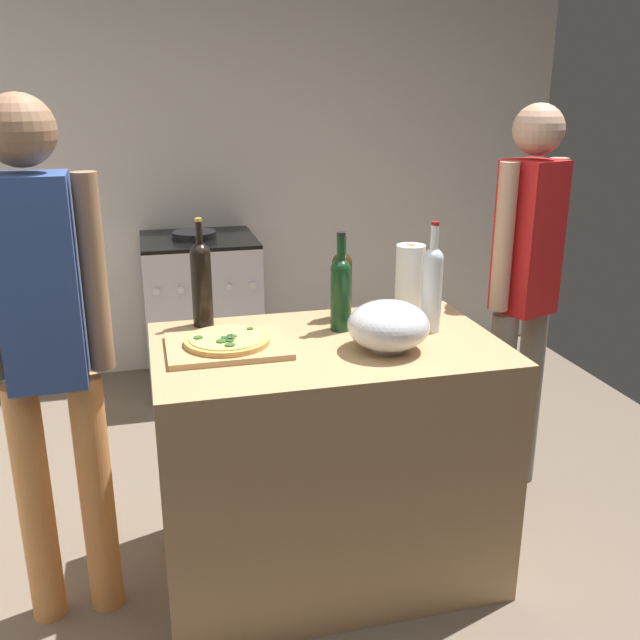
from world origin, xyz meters
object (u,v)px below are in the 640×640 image
object	(u,v)px
pizza	(227,340)
mixing_bowl	(388,326)
paper_towel_roll	(410,281)
wine_bottle_amber	(342,282)
wine_bottle_dark	(432,285)
wine_bottle_clear	(201,281)
person_in_red	(525,281)
wine_bottle_green	(339,290)
stove	(202,313)
person_in_stripes	(46,338)

from	to	relation	value
pizza	mixing_bowl	distance (m)	0.54
mixing_bowl	pizza	bearing A→B (deg)	165.01
paper_towel_roll	wine_bottle_amber	distance (m)	0.26
paper_towel_roll	wine_bottle_dark	bearing A→B (deg)	-85.31
paper_towel_roll	wine_bottle_dark	xyz separation A→B (m)	(0.01, -0.18, 0.03)
wine_bottle_clear	person_in_red	bearing A→B (deg)	1.94
wine_bottle_green	person_in_red	size ratio (longest dim) A/B	0.21
mixing_bowl	person_in_red	distance (m)	0.88
wine_bottle_green	stove	world-z (taller)	wine_bottle_green
person_in_stripes	paper_towel_roll	bearing A→B (deg)	10.54
stove	wine_bottle_amber	bearing A→B (deg)	-75.56
wine_bottle_amber	person_in_stripes	size ratio (longest dim) A/B	0.18
wine_bottle_amber	person_in_red	distance (m)	0.82
person_in_stripes	person_in_red	world-z (taller)	person_in_stripes
pizza	wine_bottle_amber	distance (m)	0.53
wine_bottle_dark	person_in_stripes	xyz separation A→B (m)	(-1.28, -0.06, -0.07)
mixing_bowl	wine_bottle_green	distance (m)	0.27
person_in_stripes	person_in_red	size ratio (longest dim) A/B	1.02
paper_towel_roll	person_in_stripes	bearing A→B (deg)	-169.46
pizza	person_in_red	xyz separation A→B (m)	(1.27, 0.32, 0.04)
wine_bottle_green	stove	size ratio (longest dim) A/B	0.37
mixing_bowl	wine_bottle_dark	world-z (taller)	wine_bottle_dark
wine_bottle_dark	person_in_stripes	distance (m)	1.29
wine_bottle_dark	wine_bottle_green	bearing A→B (deg)	163.72
wine_bottle_clear	wine_bottle_amber	xyz separation A→B (m)	(0.51, -0.04, -0.03)
mixing_bowl	paper_towel_roll	size ratio (longest dim) A/B	0.97
pizza	wine_bottle_green	bearing A→B (deg)	13.38
stove	person_in_stripes	distance (m)	2.03
paper_towel_roll	wine_bottle_amber	xyz separation A→B (m)	(-0.25, 0.05, 0.00)
pizza	person_in_red	bearing A→B (deg)	13.92
wine_bottle_dark	stove	bearing A→B (deg)	110.47
wine_bottle_green	wine_bottle_clear	world-z (taller)	wine_bottle_clear
wine_bottle_clear	wine_bottle_dark	distance (m)	0.82
wine_bottle_green	wine_bottle_clear	size ratio (longest dim) A/B	0.90
paper_towel_roll	person_in_stripes	world-z (taller)	person_in_stripes
wine_bottle_green	stove	xyz separation A→B (m)	(-0.36, 1.70, -0.58)
wine_bottle_clear	stove	size ratio (longest dim) A/B	0.42
pizza	person_in_red	world-z (taller)	person_in_red
mixing_bowl	wine_bottle_clear	size ratio (longest dim) A/B	0.69
wine_bottle_green	wine_bottle_amber	world-z (taller)	wine_bottle_green
mixing_bowl	paper_towel_roll	xyz separation A→B (m)	(0.20, 0.32, 0.05)
mixing_bowl	wine_bottle_clear	distance (m)	0.71
paper_towel_roll	person_in_red	bearing A→B (deg)	13.29
paper_towel_roll	wine_bottle_green	world-z (taller)	wine_bottle_green
wine_bottle_clear	person_in_red	world-z (taller)	person_in_red
person_in_red	paper_towel_roll	bearing A→B (deg)	-166.71
wine_bottle_green	person_in_red	bearing A→B (deg)	14.18
mixing_bowl	person_in_stripes	xyz separation A→B (m)	(-1.07, 0.09, 0.02)
wine_bottle_clear	wine_bottle_dark	bearing A→B (deg)	-18.65
pizza	person_in_stripes	world-z (taller)	person_in_stripes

